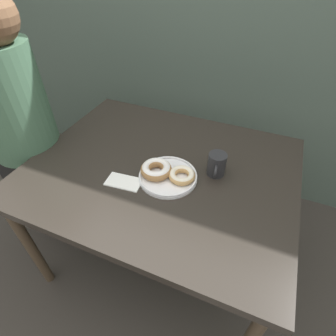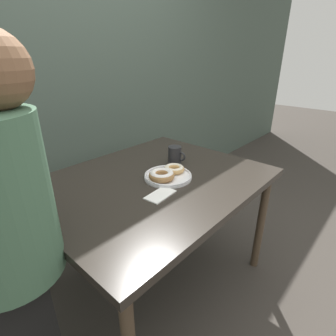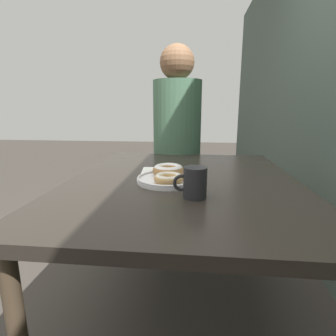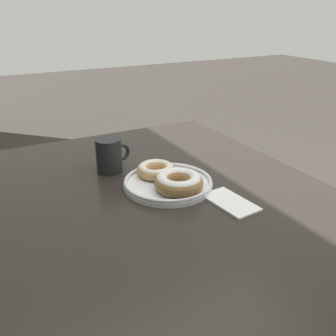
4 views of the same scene
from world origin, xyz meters
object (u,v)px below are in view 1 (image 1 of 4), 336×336
person_figure (21,132)px  napkin (124,182)px  dining_table (161,176)px  coffee_mug (217,164)px  donut_plate (166,173)px

person_figure → napkin: size_ratio=8.82×
dining_table → napkin: bearing=-123.4°
napkin → person_figure: bearing=172.9°
coffee_mug → person_figure: 1.03m
donut_plate → napkin: size_ratio=1.69×
dining_table → coffee_mug: coffee_mug is taller
coffee_mug → person_figure: bearing=-172.8°
donut_plate → person_figure: bearing=-178.7°
donut_plate → person_figure: 0.83m
dining_table → napkin: (-0.11, -0.16, 0.07)m
donut_plate → dining_table: bearing=130.9°
person_figure → coffee_mug: bearing=7.2°
dining_table → coffee_mug: (0.25, 0.05, 0.12)m
dining_table → napkin: 0.21m
donut_plate → person_figure: (-0.82, -0.02, 0.02)m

